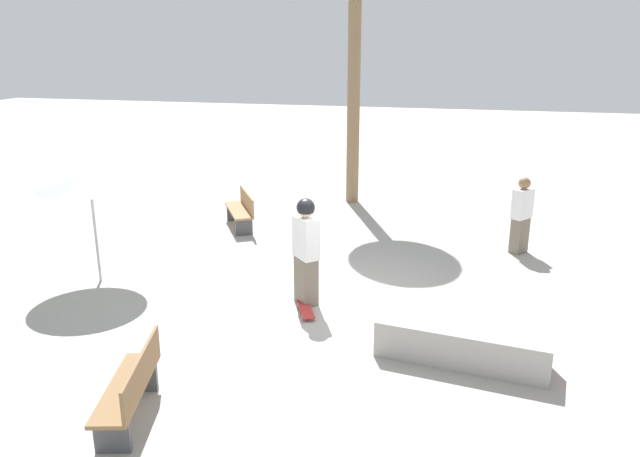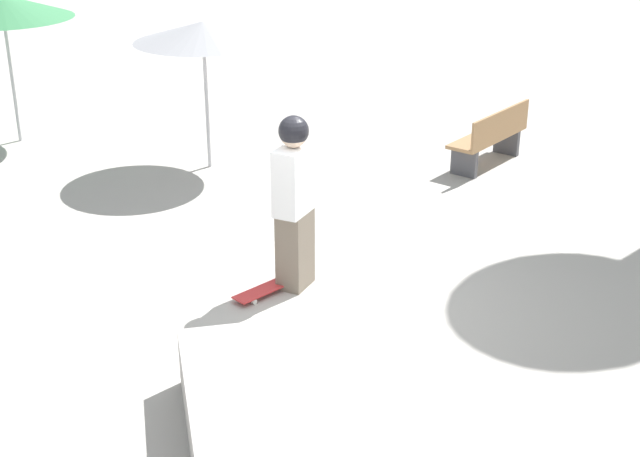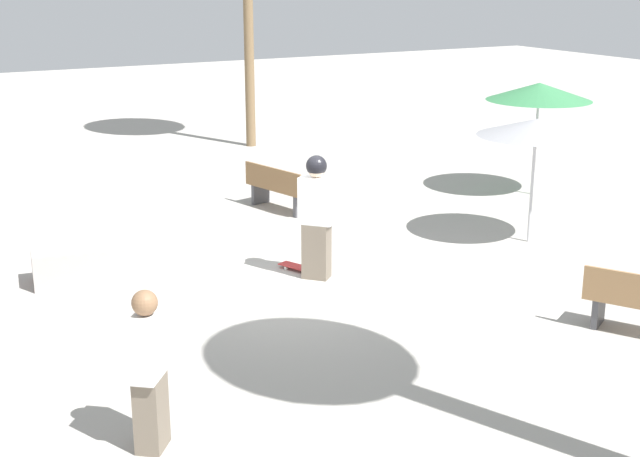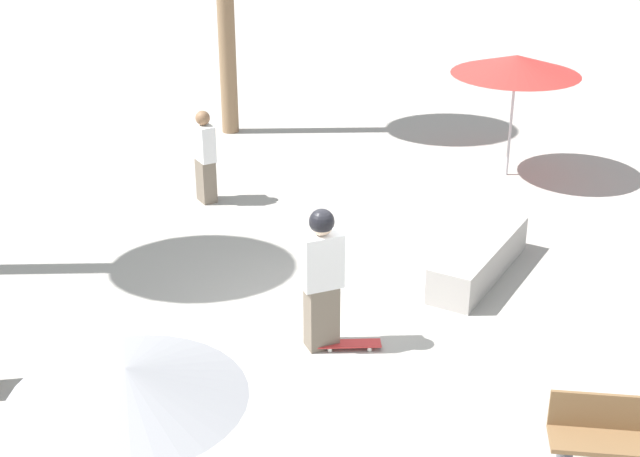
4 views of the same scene
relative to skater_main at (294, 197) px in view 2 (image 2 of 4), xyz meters
name	(u,v)px [view 2 (image 2 of 4)]	position (x,y,z in m)	size (l,w,h in m)	color
ground_plane	(329,308)	(0.14, -0.60, -1.01)	(60.00, 60.00, 0.00)	#ADA8A0
skater_main	(294,197)	(0.00, 0.00, 0.00)	(0.55, 0.54, 1.87)	#726656
skateboard	(267,289)	(-0.34, -0.07, -0.95)	(0.81, 0.50, 0.07)	red
concrete_ledge	(233,435)	(-1.44, -2.63, -0.74)	(1.01, 2.47, 0.53)	#A8A39E
bench_far	(491,137)	(3.94, 2.61, -0.58)	(1.61, 1.18, 0.85)	#47474C
shade_umbrella_grey	(203,32)	(0.12, 4.03, 0.95)	(1.94, 1.94, 2.10)	#B7B7BC
shade_umbrella_green	(2,6)	(-2.37, 6.31, 1.09)	(2.10, 2.10, 2.27)	#B7B7BC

